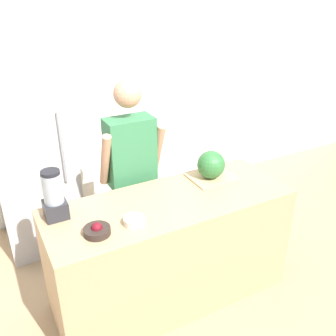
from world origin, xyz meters
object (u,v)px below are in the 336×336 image
at_px(person, 132,176).
at_px(bowl_cream, 134,220).
at_px(bowl_cherries, 97,230).
at_px(blender, 54,196).
at_px(refrigerator, 32,157).
at_px(watermelon, 211,165).

distance_m(person, bowl_cream, 0.76).
distance_m(bowl_cherries, bowl_cream, 0.25).
distance_m(person, blender, 0.83).
relative_size(refrigerator, bowl_cream, 12.61).
height_order(bowl_cherries, bowl_cream, bowl_cream).
bearing_deg(refrigerator, bowl_cherries, -84.05).
bearing_deg(blender, refrigerator, 88.31).
relative_size(refrigerator, watermelon, 8.01).
relative_size(person, blender, 4.83).
bearing_deg(bowl_cherries, watermelon, 15.05).
bearing_deg(watermelon, blender, 178.50).
height_order(watermelon, bowl_cherries, watermelon).
xyz_separation_m(bowl_cherries, blender, (-0.18, 0.31, 0.13)).
distance_m(refrigerator, watermelon, 1.66).
bearing_deg(bowl_cream, person, 68.38).
bearing_deg(person, bowl_cream, -111.62).
xyz_separation_m(person, bowl_cherries, (-0.53, -0.69, 0.06)).
xyz_separation_m(watermelon, blender, (-1.23, 0.03, 0.04)).
xyz_separation_m(person, watermelon, (0.52, -0.41, 0.16)).
bearing_deg(bowl_cream, refrigerator, 105.60).
relative_size(person, bowl_cherries, 9.79).
relative_size(watermelon, blender, 0.64).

